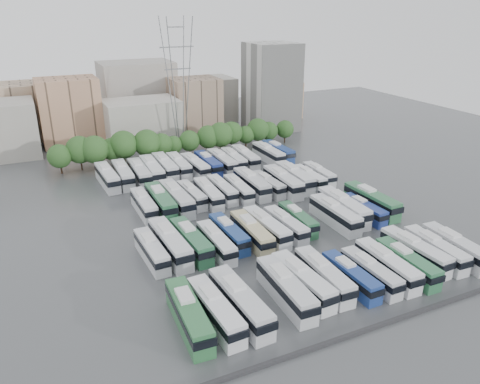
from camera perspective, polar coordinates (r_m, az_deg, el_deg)
name	(u,v)px	position (r m, az deg, el deg)	size (l,w,h in m)	color
ground	(259,221)	(85.42, 2.32, -3.54)	(220.00, 220.00, 0.00)	#424447
parapet	(382,324)	(62.20, 16.93, -15.18)	(56.00, 0.50, 0.50)	#2D2D30
tree_line	(173,141)	(119.55, -8.12, 6.20)	(65.34, 8.06, 8.61)	black
city_buildings	(127,107)	(145.81, -13.63, 10.00)	(102.00, 35.00, 20.00)	#9E998E
apartment_tower	(271,87)	(146.18, 3.85, 12.64)	(14.00, 14.00, 26.00)	silver
electricity_pylon	(178,79)	(125.42, -7.53, 13.55)	(9.00, 6.91, 33.83)	slate
bus_r0_s0	(189,315)	(58.69, -6.26, -14.65)	(3.41, 12.83, 3.99)	#2F6F3E
bus_r0_s1	(215,310)	(59.27, -3.02, -14.18)	(3.26, 12.49, 3.88)	silver
bus_r0_s2	(240,302)	(60.35, 0.02, -13.24)	(3.47, 13.36, 4.16)	silver
bus_r0_s4	(286,288)	(63.19, 5.61, -11.62)	(3.33, 12.96, 4.03)	silver
bus_r0_s5	(302,281)	(65.15, 7.62, -10.65)	(3.27, 12.53, 3.90)	silver
bus_r0_s6	(324,275)	(66.79, 10.17, -9.97)	(3.10, 12.26, 3.82)	silver
bus_r0_s7	(351,276)	(67.74, 13.35, -9.95)	(2.52, 10.95, 3.43)	navy
bus_r0_s8	(371,272)	(69.32, 15.63, -9.37)	(2.52, 11.08, 3.47)	silver
bus_r0_s9	(387,265)	(71.38, 17.48, -8.47)	(2.99, 12.18, 3.80)	silver
bus_r0_s10	(407,263)	(72.97, 19.68, -8.12)	(2.86, 11.76, 3.67)	#2F6E45
bus_r0_s11	(415,251)	(76.31, 20.53, -6.77)	(3.21, 12.49, 3.89)	silver
bus_r0_s12	(435,249)	(78.22, 22.72, -6.45)	(3.08, 11.95, 3.72)	silver
bus_r0_s13	(455,247)	(79.99, 24.76, -6.10)	(3.31, 12.42, 3.86)	silver
bus_r1_s0	(152,251)	(73.26, -10.72, -7.03)	(2.89, 11.52, 3.59)	silver
bus_r1_s1	(170,243)	(74.26, -8.53, -6.17)	(3.45, 13.59, 4.23)	silver
bus_r1_s2	(191,241)	(74.88, -6.00, -5.90)	(3.28, 12.70, 3.95)	#2D6943
bus_r1_s3	(216,242)	(74.47, -2.92, -6.13)	(2.57, 11.43, 3.58)	silver
bus_r1_s4	(229,233)	(77.15, -1.36, -5.04)	(2.79, 11.47, 3.58)	navy
bus_r1_s5	(252,232)	(77.17, 1.42, -4.91)	(2.98, 12.36, 3.86)	#C6BA88
bus_r1_s6	(266,227)	(78.98, 3.24, -4.28)	(3.30, 12.41, 3.86)	white
bus_r1_s7	(286,225)	(80.36, 5.59, -4.00)	(2.90, 11.35, 3.53)	silver
bus_r1_s8	(298,219)	(82.83, 7.05, -3.28)	(2.82, 10.90, 3.39)	#2A633E
bus_r1_s10	(335,214)	(85.04, 11.49, -2.65)	(2.92, 12.80, 4.01)	silver
bus_r1_s11	(343,207)	(88.02, 12.50, -1.78)	(3.49, 13.65, 4.25)	silver
bus_r1_s12	(364,209)	(88.97, 14.83, -2.04)	(2.71, 10.85, 3.38)	navy
bus_r1_s13	(372,201)	(92.13, 15.74, -1.01)	(3.16, 13.52, 4.23)	#2E6C41
bus_r2_s1	(144,205)	(89.42, -11.62, -1.51)	(2.57, 11.77, 3.69)	silver
bus_r2_s2	(161,201)	(89.79, -9.65, -1.10)	(2.97, 13.29, 4.17)	#2E6C43
bus_r2_s3	(176,198)	(90.62, -7.77, -0.73)	(3.28, 13.64, 4.26)	silver
bus_r2_s4	(192,195)	(92.90, -5.89, -0.33)	(2.87, 10.94, 3.40)	silver
bus_r2_s5	(209,193)	(92.76, -3.86, -0.18)	(3.15, 12.09, 3.76)	silver
bus_r2_s6	(222,189)	(94.91, -2.21, 0.33)	(2.50, 11.40, 3.58)	silver
bus_r2_s7	(238,189)	(95.09, -0.19, 0.38)	(2.93, 11.41, 3.55)	silver
bus_r2_s8	(252,183)	(97.26, 1.44, 1.05)	(3.06, 13.12, 4.10)	silver
bus_r2_s9	(268,184)	(97.85, 3.43, 0.95)	(2.88, 11.10, 3.45)	silver
bus_r2_s10	(283,181)	(98.59, 5.26, 1.30)	(3.43, 13.55, 4.22)	silver
bus_r2_s11	(294,177)	(101.34, 6.65, 1.83)	(3.47, 13.60, 4.24)	silver
bus_r2_s12	(309,177)	(102.69, 8.40, 1.78)	(2.44, 10.95, 3.43)	white
bus_r2_s13	(319,174)	(105.22, 9.60, 2.20)	(2.75, 10.88, 3.39)	silver
bus_r3_s0	(107,177)	(105.05, -15.87, 1.80)	(3.41, 13.04, 4.06)	silver
bus_r3_s1	(123,174)	(105.78, -14.07, 2.13)	(3.08, 13.00, 4.06)	silver
bus_r3_s2	(140,173)	(105.75, -12.15, 2.30)	(3.15, 13.04, 4.07)	silver
bus_r3_s3	(152,170)	(106.89, -10.68, 2.67)	(3.36, 13.55, 4.23)	silver
bus_r3_s4	(165,166)	(108.79, -9.12, 3.10)	(3.03, 13.23, 4.14)	silver
bus_r3_s5	(179,165)	(109.43, -7.46, 3.25)	(2.97, 12.50, 3.90)	silver
bus_r3_s6	(195,166)	(108.83, -5.49, 3.22)	(3.26, 12.40, 3.85)	silver
bus_r3_s7	(208,163)	(110.03, -3.90, 3.49)	(2.75, 12.40, 3.89)	navy
bus_r3_s8	(222,162)	(111.01, -2.23, 3.73)	(2.93, 12.83, 4.02)	silver
bus_r3_s9	(234,159)	(112.96, -0.78, 4.00)	(3.14, 11.96, 3.72)	silver
bus_r3_s10	(245,157)	(114.37, 0.64, 4.28)	(3.29, 12.63, 3.93)	silver
bus_r3_s12	(268,154)	(117.32, 3.49, 4.70)	(2.97, 12.59, 3.93)	silver
bus_r3_s13	(278,151)	(119.52, 4.65, 4.98)	(3.18, 12.40, 3.86)	navy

